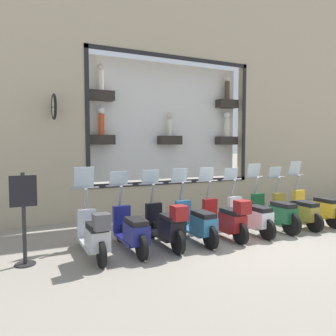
{
  "coord_description": "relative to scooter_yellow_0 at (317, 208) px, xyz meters",
  "views": [
    {
      "loc": [
        -5.8,
        4.65,
        2.14
      ],
      "look_at": [
        1.76,
        1.01,
        1.55
      ],
      "focal_mm": 35.0,
      "sensor_mm": 36.0,
      "label": 1
    }
  ],
  "objects": [
    {
      "name": "ground_plane",
      "position": [
        -0.32,
        2.78,
        -0.44
      ],
      "size": [
        120.0,
        120.0,
        0.0
      ],
      "primitive_type": "plane",
      "color": "gray"
    },
    {
      "name": "building_facade",
      "position": [
        3.28,
        2.78,
        4.41
      ],
      "size": [
        1.25,
        36.0,
        9.51
      ],
      "color": "tan",
      "rests_on": "ground_plane"
    },
    {
      "name": "scooter_yellow_0",
      "position": [
        0.0,
        0.0,
        0.0
      ],
      "size": [
        1.81,
        0.61,
        1.67
      ],
      "color": "black",
      "rests_on": "ground_plane"
    },
    {
      "name": "scooter_olive_1",
      "position": [
        -0.01,
        0.76,
        -0.03
      ],
      "size": [
        1.79,
        0.61,
        1.53
      ],
      "color": "black",
      "rests_on": "ground_plane"
    },
    {
      "name": "scooter_green_2",
      "position": [
        -0.0,
        1.51,
        0.0
      ],
      "size": [
        1.81,
        0.6,
        1.63
      ],
      "color": "black",
      "rests_on": "ground_plane"
    },
    {
      "name": "scooter_white_3",
      "position": [
        -0.01,
        2.27,
        -0.02
      ],
      "size": [
        1.79,
        0.6,
        1.55
      ],
      "color": "black",
      "rests_on": "ground_plane"
    },
    {
      "name": "scooter_red_4",
      "position": [
        -0.07,
        3.03,
        0.02
      ],
      "size": [
        1.79,
        0.6,
        1.58
      ],
      "color": "black",
      "rests_on": "ground_plane"
    },
    {
      "name": "scooter_teal_5",
      "position": [
        -0.01,
        3.78,
        -0.02
      ],
      "size": [
        1.8,
        0.6,
        1.58
      ],
      "color": "black",
      "rests_on": "ground_plane"
    },
    {
      "name": "scooter_black_6",
      "position": [
        -0.07,
        4.54,
        0.02
      ],
      "size": [
        1.8,
        0.61,
        1.57
      ],
      "color": "black",
      "rests_on": "ground_plane"
    },
    {
      "name": "scooter_navy_7",
      "position": [
        -0.01,
        5.3,
        -0.02
      ],
      "size": [
        1.8,
        0.61,
        1.56
      ],
      "color": "black",
      "rests_on": "ground_plane"
    },
    {
      "name": "scooter_silver_8",
      "position": [
        -0.07,
        6.05,
        0.02
      ],
      "size": [
        1.79,
        0.61,
        1.68
      ],
      "color": "black",
      "rests_on": "ground_plane"
    },
    {
      "name": "shop_sign_post",
      "position": [
        0.13,
        7.25,
        0.45
      ],
      "size": [
        0.36,
        0.45,
        1.66
      ],
      "color": "#232326",
      "rests_on": "ground_plane"
    }
  ]
}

